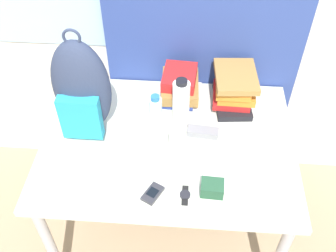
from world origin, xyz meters
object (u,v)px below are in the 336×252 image
(sunscreen_bottle, at_px, (173,141))
(sunglasses_case, at_px, (203,132))
(water_bottle, at_px, (156,113))
(book_stack_left, at_px, (180,88))
(cell_phone, at_px, (153,193))
(wristwatch, at_px, (185,195))
(camera_pouch, at_px, (212,188))
(backpack, at_px, (82,91))
(book_stack_center, at_px, (234,88))
(sports_bottle, at_px, (181,104))

(sunscreen_bottle, bearing_deg, sunglasses_case, 41.29)
(water_bottle, xyz_separation_m, sunscreen_bottle, (0.09, -0.15, -0.02))
(book_stack_left, height_order, cell_phone, book_stack_left)
(sunglasses_case, relative_size, wristwatch, 1.56)
(water_bottle, xyz_separation_m, wristwatch, (0.16, -0.39, -0.09))
(camera_pouch, relative_size, wristwatch, 1.00)
(backpack, height_order, cell_phone, backpack)
(backpack, xyz_separation_m, camera_pouch, (0.60, -0.34, -0.21))
(backpack, distance_m, camera_pouch, 0.72)
(backpack, relative_size, sunscreen_bottle, 3.36)
(cell_phone, bearing_deg, book_stack_center, 59.61)
(sports_bottle, relative_size, sunscreen_bottle, 1.66)
(sports_bottle, bearing_deg, camera_pouch, -69.09)
(sunglasses_case, distance_m, wristwatch, 0.37)
(water_bottle, distance_m, sunglasses_case, 0.24)
(wristwatch, bearing_deg, sports_bottle, 95.53)
(book_stack_center, bearing_deg, backpack, -161.48)
(camera_pouch, bearing_deg, backpack, 150.67)
(book_stack_left, xyz_separation_m, sports_bottle, (0.01, -0.17, 0.05))
(wristwatch, bearing_deg, backpack, 143.24)
(wristwatch, bearing_deg, water_bottle, 112.27)
(book_stack_center, height_order, camera_pouch, book_stack_center)
(camera_pouch, bearing_deg, sports_bottle, 110.91)
(book_stack_center, bearing_deg, water_bottle, -150.90)
(sports_bottle, bearing_deg, book_stack_center, 33.29)
(sports_bottle, relative_size, cell_phone, 2.35)
(sunscreen_bottle, relative_size, wristwatch, 1.66)
(sports_bottle, relative_size, wristwatch, 2.76)
(book_stack_center, xyz_separation_m, sunscreen_bottle, (-0.28, -0.36, -0.02))
(book_stack_left, relative_size, sunglasses_case, 1.75)
(book_stack_left, relative_size, sports_bottle, 0.99)
(sunglasses_case, bearing_deg, cell_phone, -119.64)
(water_bottle, xyz_separation_m, cell_phone, (0.02, -0.39, -0.09))
(sunglasses_case, height_order, wristwatch, sunglasses_case)
(backpack, relative_size, wristwatch, 5.58)
(sunglasses_case, height_order, camera_pouch, camera_pouch)
(wristwatch, bearing_deg, book_stack_center, 70.04)
(sunscreen_bottle, distance_m, wristwatch, 0.26)
(sunglasses_case, bearing_deg, book_stack_left, 117.43)
(book_stack_left, distance_m, book_stack_center, 0.27)
(wristwatch, bearing_deg, sunglasses_case, 78.95)
(sunscreen_bottle, bearing_deg, camera_pouch, -50.23)
(water_bottle, relative_size, sunglasses_case, 1.33)
(sports_bottle, xyz_separation_m, sunglasses_case, (0.11, -0.07, -0.11))
(sports_bottle, relative_size, sunglasses_case, 1.77)
(water_bottle, height_order, cell_phone, water_bottle)
(cell_phone, bearing_deg, sunscreen_bottle, 73.68)
(water_bottle, relative_size, cell_phone, 1.77)
(water_bottle, bearing_deg, sports_bottle, 18.62)
(backpack, bearing_deg, wristwatch, -36.76)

